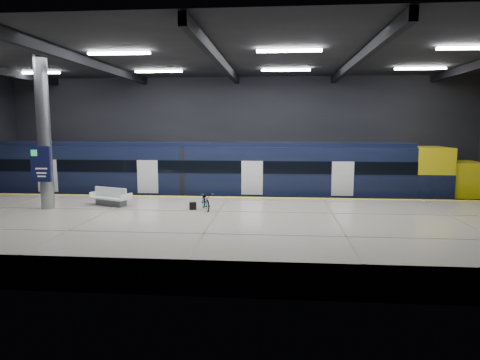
# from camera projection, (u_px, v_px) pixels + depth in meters

# --- Properties ---
(ground) EXTENTS (30.00, 30.00, 0.00)m
(ground) POSITION_uv_depth(u_px,v_px,m) (222.00, 230.00, 20.28)
(ground) COLOR black
(ground) RESTS_ON ground
(room_shell) EXTENTS (30.10, 16.10, 8.05)m
(room_shell) POSITION_uv_depth(u_px,v_px,m) (221.00, 108.00, 19.56)
(room_shell) COLOR black
(room_shell) RESTS_ON ground
(platform) EXTENTS (30.00, 11.00, 1.10)m
(platform) POSITION_uv_depth(u_px,v_px,m) (214.00, 231.00, 17.74)
(platform) COLOR beige
(platform) RESTS_ON ground
(safety_strip) EXTENTS (30.00, 0.40, 0.01)m
(safety_strip) POSITION_uv_depth(u_px,v_px,m) (228.00, 197.00, 22.86)
(safety_strip) COLOR gold
(safety_strip) RESTS_ON platform
(rails) EXTENTS (30.00, 1.52, 0.16)m
(rails) POSITION_uv_depth(u_px,v_px,m) (234.00, 206.00, 25.71)
(rails) COLOR gray
(rails) RESTS_ON ground
(train) EXTENTS (29.40, 2.84, 3.79)m
(train) POSITION_uv_depth(u_px,v_px,m) (233.00, 174.00, 25.45)
(train) COLOR black
(train) RESTS_ON ground
(bench) EXTENTS (2.14, 1.49, 0.87)m
(bench) POSITION_uv_depth(u_px,v_px,m) (111.00, 199.00, 20.51)
(bench) COLOR #595B60
(bench) RESTS_ON platform
(bicycle) EXTENTS (1.05, 1.64, 0.81)m
(bicycle) POSITION_uv_depth(u_px,v_px,m) (206.00, 201.00, 19.37)
(bicycle) COLOR #99999E
(bicycle) RESTS_ON platform
(pannier_bag) EXTENTS (0.35, 0.29, 0.35)m
(pannier_bag) POSITION_uv_depth(u_px,v_px,m) (193.00, 206.00, 19.45)
(pannier_bag) COLOR black
(pannier_bag) RESTS_ON platform
(info_column) EXTENTS (0.90, 0.78, 6.90)m
(info_column) POSITION_uv_depth(u_px,v_px,m) (44.00, 136.00, 19.38)
(info_column) COLOR #9EA0A5
(info_column) RESTS_ON platform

